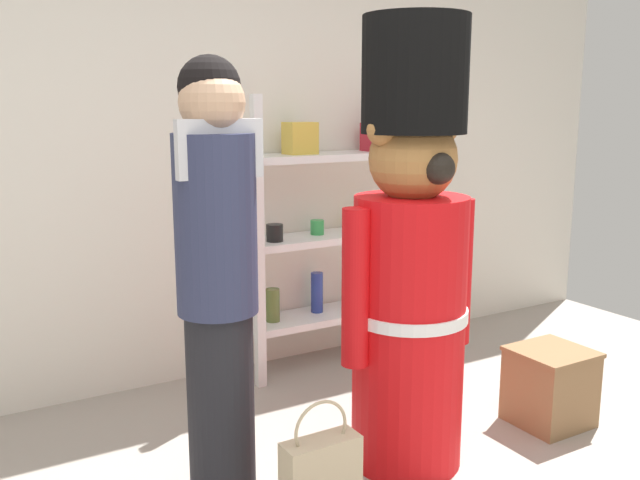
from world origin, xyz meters
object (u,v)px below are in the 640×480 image
at_px(teddy_bear_guard, 410,262).
at_px(merchandise_shelf, 342,226).
at_px(display_crate, 550,386).
at_px(person_shopper, 217,274).

bearing_deg(teddy_bear_guard, merchandise_shelf, 70.38).
xyz_separation_m(teddy_bear_guard, display_crate, (0.81, -0.07, -0.69)).
bearing_deg(merchandise_shelf, display_crate, -72.88).
xyz_separation_m(teddy_bear_guard, person_shopper, (-0.81, 0.08, 0.04)).
xyz_separation_m(merchandise_shelf, display_crate, (0.39, -1.25, -0.62)).
xyz_separation_m(merchandise_shelf, teddy_bear_guard, (-0.42, -1.19, 0.07)).
xyz_separation_m(merchandise_shelf, person_shopper, (-1.23, -1.11, 0.11)).
distance_m(merchandise_shelf, teddy_bear_guard, 1.26).
bearing_deg(person_shopper, merchandise_shelf, 42.00).
relative_size(merchandise_shelf, person_shopper, 0.93).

